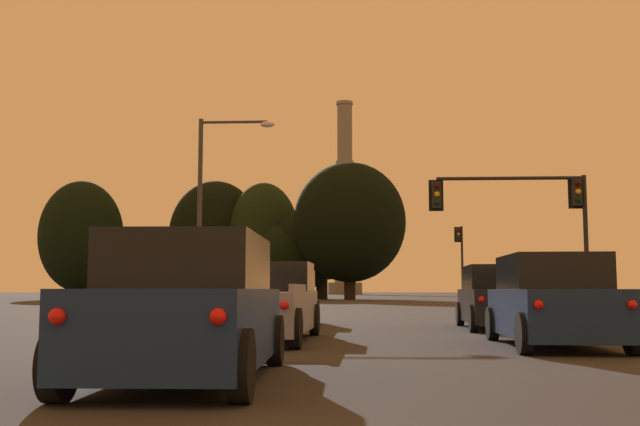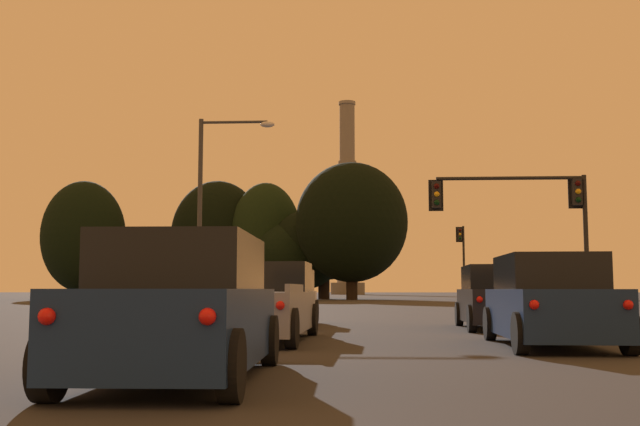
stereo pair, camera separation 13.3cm
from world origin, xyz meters
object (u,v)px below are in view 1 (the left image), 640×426
suv_right_lane_second (552,302)px  smokestack (345,218)px  pickup_truck_left_lane_front (281,300)px  pickup_truck_left_lane_second (265,305)px  street_lamp (212,194)px  suv_left_lane_third (189,309)px  traffic_light_far_right (460,253)px  traffic_light_overhead_right (531,208)px  suv_right_lane_front (498,298)px

suv_right_lane_second → smokestack: bearing=94.2°
pickup_truck_left_lane_front → pickup_truck_left_lane_second: size_ratio=1.00×
suv_right_lane_second → street_lamp: size_ratio=0.57×
suv_left_lane_third → traffic_light_far_right: 52.84m
pickup_truck_left_lane_front → suv_left_lane_third: 14.31m
suv_left_lane_third → traffic_light_overhead_right: (8.98, 19.80, 3.42)m
suv_right_lane_second → street_lamp: street_lamp is taller
pickup_truck_left_lane_front → street_lamp: street_lamp is taller
pickup_truck_left_lane_second → suv_right_lane_second: (6.07, -1.67, 0.09)m
pickup_truck_left_lane_front → suv_right_lane_second: bearing=-51.8°
suv_right_lane_front → street_lamp: bearing=139.6°
pickup_truck_left_lane_second → street_lamp: size_ratio=0.64×
traffic_light_far_right → pickup_truck_left_lane_front: bearing=-106.2°
pickup_truck_left_lane_second → street_lamp: 16.10m
street_lamp → smokestack: smokestack is taller
suv_right_lane_second → traffic_light_overhead_right: (2.86, 13.92, 3.42)m
traffic_light_overhead_right → suv_right_lane_front: bearing=-110.8°
pickup_truck_left_lane_front → suv_right_lane_second: (6.39, -8.42, 0.09)m
pickup_truck_left_lane_second → traffic_light_overhead_right: traffic_light_overhead_right is taller
traffic_light_overhead_right → street_lamp: (-13.13, 2.64, 0.99)m
traffic_light_overhead_right → smokestack: smokestack is taller
pickup_truck_left_lane_second → smokestack: bearing=91.8°
traffic_light_far_right → street_lamp: bearing=-116.7°
suv_right_lane_second → smokestack: smokestack is taller
pickup_truck_left_lane_front → pickup_truck_left_lane_second: (0.32, -6.75, 0.00)m
smokestack → suv_left_lane_third: bearing=-89.8°
suv_right_lane_second → traffic_light_overhead_right: bearing=80.2°
traffic_light_far_right → traffic_light_overhead_right: (-1.61, -31.87, 0.20)m
smokestack → traffic_light_far_right: bearing=-84.4°
pickup_truck_left_lane_front → traffic_light_overhead_right: size_ratio=0.89×
traffic_light_far_right → traffic_light_overhead_right: 31.91m
pickup_truck_left_lane_front → traffic_light_far_right: (10.86, 37.37, 3.32)m
suv_left_lane_third → street_lamp: street_lamp is taller
suv_right_lane_second → pickup_truck_left_lane_second: bearing=166.4°
pickup_truck_left_lane_front → suv_left_lane_third: size_ratio=1.12×
pickup_truck_left_lane_second → smokestack: smokestack is taller
suv_right_lane_front → pickup_truck_left_lane_second: bearing=-137.8°
pickup_truck_left_lane_second → street_lamp: (-4.20, 14.88, 4.50)m
suv_right_lane_second → traffic_light_far_right: traffic_light_far_right is taller
suv_right_lane_front → pickup_truck_left_lane_second: size_ratio=0.90×
suv_left_lane_third → traffic_light_overhead_right: size_ratio=0.79×
suv_right_lane_second → pickup_truck_left_lane_front: bearing=129.0°
suv_right_lane_front → traffic_light_far_right: traffic_light_far_right is taller
suv_right_lane_front → suv_left_lane_third: (-6.30, -12.77, 0.00)m
suv_right_lane_front → smokestack: size_ratio=0.11×
suv_right_lane_front → pickup_truck_left_lane_front: 6.76m
pickup_truck_left_lane_front → traffic_light_overhead_right: traffic_light_overhead_right is taller
smokestack → street_lamp: bearing=-91.4°
suv_right_lane_front → pickup_truck_left_lane_second: suv_right_lane_front is taller
suv_left_lane_third → suv_right_lane_second: same height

